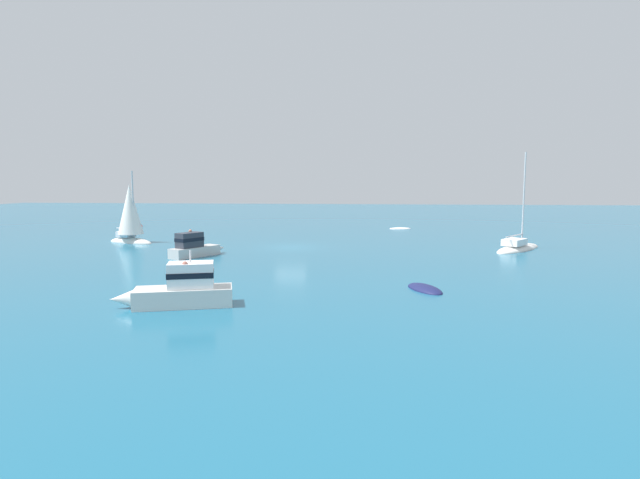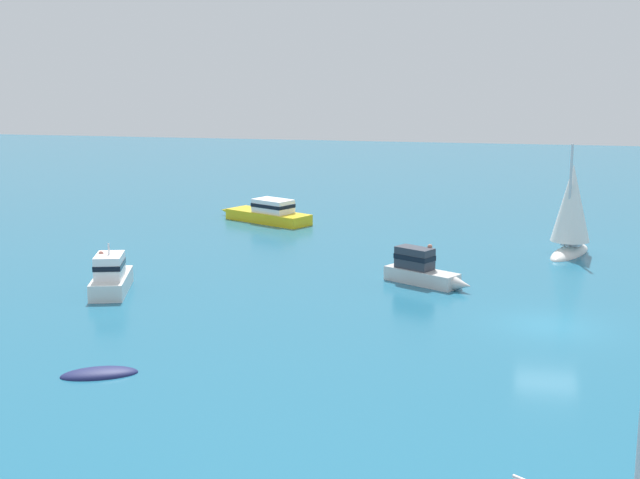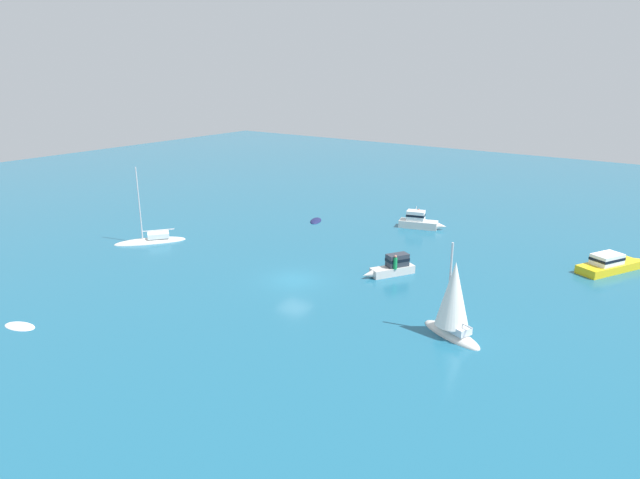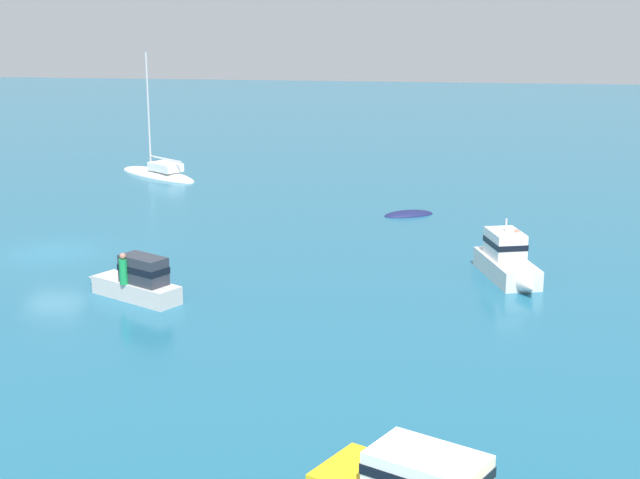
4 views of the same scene
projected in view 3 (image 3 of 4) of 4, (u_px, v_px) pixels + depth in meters
ground_plane at (294, 280)px, 44.83m from camera, size 160.00×160.00×0.00m
motor_cruiser at (392, 267)px, 45.78m from camera, size 3.16×4.51×1.90m
yacht at (151, 241)px, 54.52m from camera, size 5.56×6.57×7.98m
tender at (316, 221)px, 61.98m from camera, size 2.18×2.91×0.49m
sailboat at (453, 304)px, 34.92m from camera, size 4.94×3.13×6.67m
motor_cruiser_1 at (610, 264)px, 46.71m from camera, size 4.71×7.32×1.58m
skiff at (20, 327)px, 36.74m from camera, size 2.63×1.74×0.31m
launch at (419, 221)px, 59.22m from camera, size 5.16×2.60×2.40m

